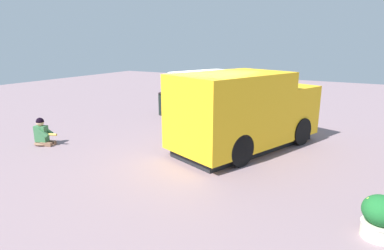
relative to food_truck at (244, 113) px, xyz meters
The scene contains 5 objects.
ground_plane 1.59m from the food_truck, 32.14° to the left, with size 40.00×40.00×0.00m, color gray.
food_truck is the anchor object (origin of this frame).
person_customer 6.14m from the food_truck, 27.00° to the left, with size 0.82×0.58×0.85m.
planter_flowering_far 4.80m from the food_truck, 137.65° to the left, with size 0.57×0.57×0.72m.
trash_bin 5.33m from the food_truck, 29.01° to the right, with size 0.46×0.46×1.00m.
Camera 1 is at (-4.15, 7.99, 3.03)m, focal length 29.84 mm.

